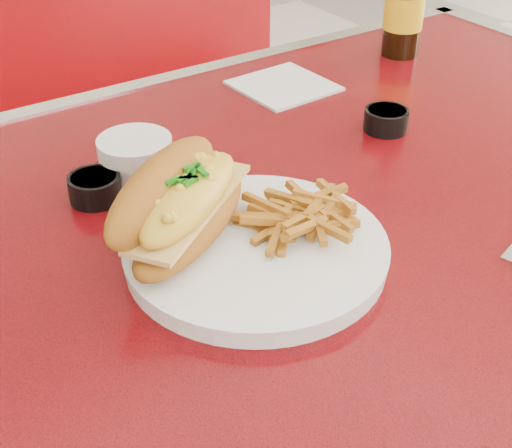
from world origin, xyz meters
TOP-DOWN VIEW (x-y plane):
  - diner_table at (0.00, 0.00)m, footprint 1.23×0.83m
  - booth_bench_far at (0.00, 0.81)m, footprint 1.20×0.51m
  - dinner_plate at (-0.12, -0.04)m, footprint 0.27×0.27m
  - mac_hoagie at (-0.17, 0.01)m, footprint 0.21×0.19m
  - fries_pile at (-0.06, -0.04)m, footprint 0.12×0.12m
  - fork at (-0.06, -0.02)m, footprint 0.02×0.14m
  - gravy_ramekin at (-0.14, 0.16)m, footprint 0.11×0.11m
  - sauce_cup_left at (-0.20, 0.14)m, footprint 0.06×0.06m
  - sauce_cup_right at (0.17, 0.09)m, footprint 0.07×0.07m
  - paper_napkin at (0.14, 0.28)m, footprint 0.13×0.13m

SIDE VIEW (x-z plane):
  - booth_bench_far at x=0.00m, z-range -0.16..0.74m
  - diner_table at x=0.00m, z-range 0.22..0.99m
  - paper_napkin at x=0.14m, z-range 0.77..0.77m
  - dinner_plate at x=-0.12m, z-range 0.77..0.79m
  - sauce_cup_right at x=0.17m, z-range 0.77..0.80m
  - sauce_cup_left at x=-0.20m, z-range 0.77..0.80m
  - fork at x=-0.06m, z-range 0.79..0.79m
  - gravy_ramekin at x=-0.14m, z-range 0.77..0.82m
  - fries_pile at x=-0.06m, z-range 0.79..0.82m
  - mac_hoagie at x=-0.17m, z-range 0.78..0.87m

